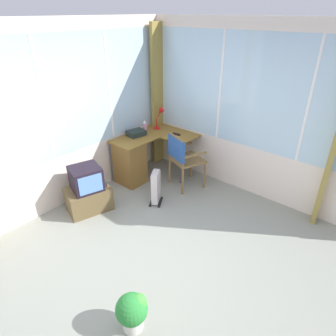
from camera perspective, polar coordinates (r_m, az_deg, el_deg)
The scene contains 13 objects.
ground at distance 3.77m, azimuth -2.00°, elevation -19.00°, with size 5.53×5.07×0.06m, color gray.
north_window_panel at distance 4.48m, azimuth -22.43°, elevation 7.79°, with size 4.53×0.07×2.67m.
east_window_panel at distance 4.73m, azimuth 17.03°, elevation 9.68°, with size 0.07×4.07×2.67m.
curtain_corner at distance 5.66m, azimuth -1.98°, elevation 13.32°, with size 0.28×0.07×2.57m, color olive.
desk at distance 5.22m, azimuth -6.75°, elevation 1.70°, with size 1.29×1.04×0.78m.
desk_lamp at distance 5.51m, azimuth -1.31°, elevation 10.28°, with size 0.22×0.19×0.40m.
tv_remote at distance 5.28m, azimuth 1.61°, elevation 6.55°, with size 0.04×0.15×0.02m, color black.
spray_bottle at distance 5.41m, azimuth -4.49°, elevation 8.07°, with size 0.06×0.06×0.22m.
paper_tray at distance 5.26m, azimuth -6.14°, elevation 6.71°, with size 0.30×0.23×0.09m, color #202A26.
wooden_armchair at distance 4.91m, azimuth 2.58°, elevation 2.57°, with size 0.63×0.62×0.95m.
tv_on_stand at distance 4.63m, azimuth -15.14°, elevation -4.35°, with size 0.74×0.61×0.73m.
space_heater at distance 4.66m, azimuth -2.31°, elevation -3.62°, with size 0.33×0.28×0.55m.
potted_plant at distance 3.11m, azimuth -6.85°, elevation -25.58°, with size 0.31×0.31×0.42m.
Camera 1 is at (-1.87, -1.76, 2.74)m, focal length 31.64 mm.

